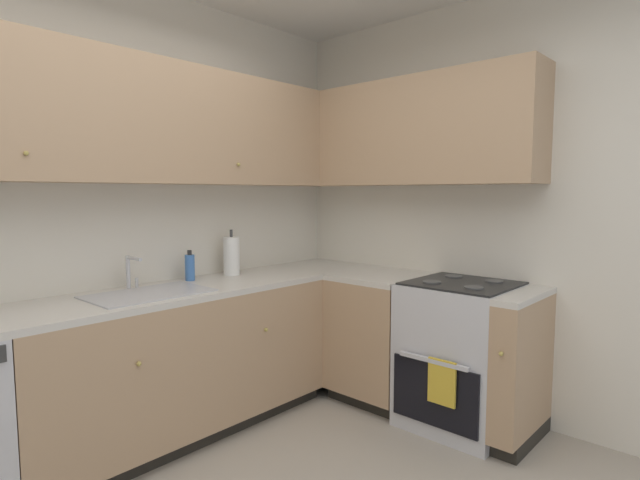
# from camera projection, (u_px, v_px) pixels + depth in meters

# --- Properties ---
(wall_back) EXTENTS (4.01, 0.05, 2.68)m
(wall_back) POSITION_uv_depth(u_px,v_px,m) (78.00, 212.00, 2.80)
(wall_back) COLOR silver
(wall_back) RESTS_ON ground_plane
(wall_right) EXTENTS (0.05, 3.41, 2.68)m
(wall_right) POSITION_uv_depth(u_px,v_px,m) (514.00, 210.00, 3.13)
(wall_right) COLOR silver
(wall_right) RESTS_ON ground_plane
(lower_cabinets_back) EXTENTS (1.89, 0.62, 0.85)m
(lower_cabinets_back) POSITION_uv_depth(u_px,v_px,m) (179.00, 364.00, 2.98)
(lower_cabinets_back) COLOR tan
(lower_cabinets_back) RESTS_ON ground_plane
(countertop_back) EXTENTS (3.09, 0.60, 0.03)m
(countertop_back) POSITION_uv_depth(u_px,v_px,m) (177.00, 292.00, 2.93)
(countertop_back) COLOR beige
(countertop_back) RESTS_ON lower_cabinets_back
(lower_cabinets_right) EXTENTS (0.62, 1.34, 0.85)m
(lower_cabinets_right) POSITION_uv_depth(u_px,v_px,m) (406.00, 344.00, 3.36)
(lower_cabinets_right) COLOR tan
(lower_cabinets_right) RESTS_ON ground_plane
(countertop_right) EXTENTS (0.60, 1.34, 0.03)m
(countertop_right) POSITION_uv_depth(u_px,v_px,m) (407.00, 280.00, 3.32)
(countertop_right) COLOR beige
(countertop_right) RESTS_ON lower_cabinets_right
(oven_range) EXTENTS (0.68, 0.62, 1.04)m
(oven_range) POSITION_uv_depth(u_px,v_px,m) (461.00, 353.00, 3.11)
(oven_range) COLOR silver
(oven_range) RESTS_ON ground_plane
(upper_cabinets_back) EXTENTS (2.77, 0.34, 0.70)m
(upper_cabinets_back) POSITION_uv_depth(u_px,v_px,m) (133.00, 121.00, 2.81)
(upper_cabinets_back) COLOR tan
(upper_cabinets_right) EXTENTS (0.32, 1.87, 0.70)m
(upper_cabinets_right) POSITION_uv_depth(u_px,v_px,m) (402.00, 134.00, 3.43)
(upper_cabinets_right) COLOR tan
(sink) EXTENTS (0.64, 0.40, 0.10)m
(sink) POSITION_uv_depth(u_px,v_px,m) (149.00, 301.00, 2.77)
(sink) COLOR #B7B7BC
(sink) RESTS_ON countertop_back
(faucet) EXTENTS (0.07, 0.16, 0.20)m
(faucet) POSITION_uv_depth(u_px,v_px,m) (131.00, 269.00, 2.90)
(faucet) COLOR silver
(faucet) RESTS_ON countertop_back
(soap_bottle) EXTENTS (0.06, 0.06, 0.19)m
(soap_bottle) POSITION_uv_depth(u_px,v_px,m) (190.00, 267.00, 3.20)
(soap_bottle) COLOR #3F72BF
(soap_bottle) RESTS_ON countertop_back
(paper_towel_roll) EXTENTS (0.11, 0.11, 0.32)m
(paper_towel_roll) POSITION_uv_depth(u_px,v_px,m) (232.00, 256.00, 3.41)
(paper_towel_roll) COLOR white
(paper_towel_roll) RESTS_ON countertop_back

